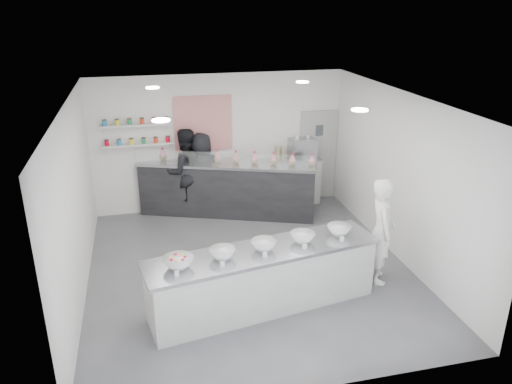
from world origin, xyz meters
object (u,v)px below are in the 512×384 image
back_bar (227,189)px  woman_prep (381,231)px  espresso_ledge (289,181)px  staff_right (202,173)px  staff_left (185,172)px  prep_counter (264,279)px  espresso_machine (302,149)px

back_bar → woman_prep: (1.98, -3.30, 0.31)m
espresso_ledge → staff_right: size_ratio=0.80×
staff_left → staff_right: (0.36, 0.00, -0.06)m
espresso_ledge → back_bar: bearing=-169.1°
staff_right → staff_left: bearing=-12.3°
prep_counter → staff_right: 3.93m
espresso_machine → staff_left: 2.68m
prep_counter → back_bar: back_bar is taller
prep_counter → woman_prep: bearing=-0.7°
prep_counter → staff_left: bearing=91.2°
espresso_ledge → espresso_machine: (0.30, 0.00, 0.76)m
espresso_ledge → staff_left: size_ratio=0.75×
espresso_machine → woman_prep: 3.61m
prep_counter → woman_prep: woman_prep is taller
back_bar → espresso_machine: espresso_machine is taller
prep_counter → staff_left: size_ratio=1.87×
back_bar → espresso_ledge: bearing=31.7°
prep_counter → back_bar: size_ratio=0.94×
prep_counter → back_bar: (0.10, 3.64, 0.10)m
back_bar → woman_prep: 3.86m
espresso_ledge → staff_left: staff_left is taller
prep_counter → staff_left: staff_left is taller
staff_right → woman_prep: bearing=112.7°
espresso_ledge → staff_right: staff_right is taller
espresso_ledge → espresso_machine: 0.81m
prep_counter → staff_right: size_ratio=2.00×
espresso_ledge → staff_right: bearing=-178.9°
prep_counter → back_bar: bearing=78.4°
prep_counter → espresso_machine: size_ratio=6.09×
back_bar → espresso_machine: (1.78, 0.29, 0.70)m
staff_left → staff_right: size_ratio=1.07×
back_bar → staff_left: size_ratio=1.99×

